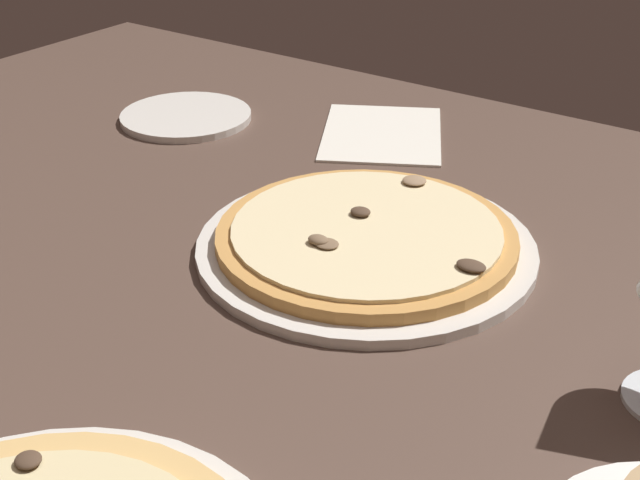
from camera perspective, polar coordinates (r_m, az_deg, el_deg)
dining_table at (r=77.55cm, az=-3.16°, el=-4.38°), size 150.00×110.00×4.00cm
pizza_main at (r=81.39cm, az=3.01°, el=-0.04°), size 31.46×31.46×3.36cm
side_plate at (r=114.09cm, az=-8.67°, el=7.91°), size 16.54×16.54×0.90cm
paper_menu at (r=108.46cm, az=4.03°, el=6.89°), size 21.42×23.13×0.30cm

